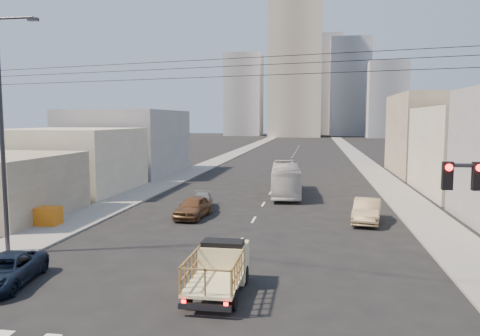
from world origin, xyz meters
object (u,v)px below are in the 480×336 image
(city_bus, at_px, (286,179))
(sedan_grey, at_px, (202,201))
(sedan_tan, at_px, (367,211))
(sedan_brown, at_px, (193,207))
(flatbed_pickup, at_px, (219,266))
(crate_stack, at_px, (46,216))
(navy_pickup, at_px, (5,271))
(streetlamp_left, at_px, (3,128))

(city_bus, relative_size, sedan_grey, 2.61)
(sedan_tan, xyz_separation_m, sedan_grey, (-12.05, 3.02, -0.21))
(city_bus, xyz_separation_m, sedan_brown, (-5.77, -11.13, -0.71))
(flatbed_pickup, xyz_separation_m, crate_stack, (-13.40, 9.60, -0.40))
(navy_pickup, distance_m, sedan_brown, 14.93)
(sedan_grey, bearing_deg, streetlamp_left, -130.51)
(sedan_brown, bearing_deg, streetlamp_left, -120.92)
(flatbed_pickup, bearing_deg, sedan_grey, 105.87)
(sedan_tan, distance_m, crate_stack, 21.08)
(city_bus, bearing_deg, flatbed_pickup, -96.58)
(navy_pickup, relative_size, sedan_grey, 1.13)
(city_bus, height_order, sedan_tan, city_bus)
(flatbed_pickup, height_order, navy_pickup, flatbed_pickup)
(navy_pickup, distance_m, sedan_tan, 21.84)
(city_bus, xyz_separation_m, crate_stack, (-14.49, -15.23, -0.77))
(city_bus, xyz_separation_m, streetlamp_left, (-12.89, -21.13, 4.98))
(sedan_tan, relative_size, streetlamp_left, 0.40)
(sedan_brown, bearing_deg, sedan_grey, 97.64)
(flatbed_pickup, xyz_separation_m, city_bus, (1.09, 24.83, 0.37))
(city_bus, bearing_deg, sedan_tan, -64.45)
(sedan_brown, height_order, crate_stack, sedan_brown)
(city_bus, relative_size, sedan_brown, 2.37)
(streetlamp_left, bearing_deg, sedan_tan, 28.74)
(streetlamp_left, relative_size, crate_stack, 6.67)
(sedan_tan, xyz_separation_m, crate_stack, (-20.59, -4.51, -0.10))
(navy_pickup, distance_m, city_bus, 27.36)
(sedan_grey, xyz_separation_m, streetlamp_left, (-6.93, -13.43, 5.85))
(crate_stack, bearing_deg, navy_pickup, -66.41)
(flatbed_pickup, height_order, sedan_grey, flatbed_pickup)
(navy_pickup, height_order, city_bus, city_bus)
(sedan_brown, distance_m, sedan_tan, 11.87)
(sedan_brown, xyz_separation_m, sedan_grey, (-0.19, 3.43, -0.17))
(city_bus, relative_size, sedan_tan, 2.18)
(flatbed_pickup, distance_m, sedan_brown, 14.48)
(navy_pickup, xyz_separation_m, city_bus, (10.04, 25.43, 0.83))
(sedan_grey, bearing_deg, sedan_tan, -27.27)
(sedan_brown, bearing_deg, navy_pickup, -102.10)
(city_bus, distance_m, sedan_tan, 12.35)
(navy_pickup, xyz_separation_m, streetlamp_left, (-2.85, 4.30, 5.81))
(city_bus, xyz_separation_m, sedan_grey, (-5.96, -7.70, -0.88))
(sedan_brown, relative_size, sedan_grey, 1.10)
(sedan_grey, bearing_deg, city_bus, 39.04)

